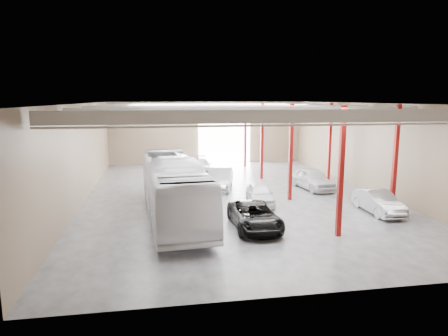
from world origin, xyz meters
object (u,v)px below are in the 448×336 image
object	(u,v)px
coach_bus	(174,188)
car_right_far	(312,179)
car_row_b	(220,178)
car_row_a	(260,194)
car_right_near	(378,202)
car_row_c	(200,166)
black_sedan	(254,216)

from	to	relation	value
coach_bus	car_right_far	world-z (taller)	coach_bus
car_row_b	car_right_far	world-z (taller)	car_row_b
coach_bus	car_row_a	bearing A→B (deg)	16.25
car_row_b	coach_bus	bearing A→B (deg)	-103.93
car_row_b	car_right_near	size ratio (longest dim) A/B	1.16
car_row_b	car_row_c	size ratio (longest dim) A/B	1.00
car_row_b	car_right_far	size ratio (longest dim) A/B	1.05
coach_bus	car_row_c	xyz separation A→B (m)	(3.24, 14.62, -1.11)
coach_bus	black_sedan	world-z (taller)	coach_bus
car_row_c	car_right_near	xyz separation A→B (m)	(9.85, -15.90, -0.01)
coach_bus	car_right_far	distance (m)	13.16
car_row_c	car_row_b	bearing A→B (deg)	-84.13
car_right_far	car_row_b	bearing A→B (deg)	162.29
car_row_b	car_row_c	bearing A→B (deg)	111.71
car_right_near	car_right_far	world-z (taller)	car_right_far
car_row_a	car_right_near	size ratio (longest dim) A/B	0.93
car_row_c	coach_bus	bearing A→B (deg)	-103.47
black_sedan	car_row_c	xyz separation A→B (m)	(-1.20, 17.56, 0.02)
car_right_near	car_row_c	bearing A→B (deg)	122.47
black_sedan	car_row_a	distance (m)	5.47
coach_bus	car_row_c	bearing A→B (deg)	73.48
car_row_a	car_row_b	world-z (taller)	car_row_b
coach_bus	car_row_b	bearing A→B (deg)	57.19
car_row_a	black_sedan	bearing A→B (deg)	-102.20
car_right_near	car_right_far	size ratio (longest dim) A/B	0.91
black_sedan	car_row_a	bearing A→B (deg)	72.22
coach_bus	car_right_far	size ratio (longest dim) A/B	2.70
car_right_far	car_row_c	bearing A→B (deg)	126.81
car_right_near	car_row_a	bearing A→B (deg)	153.75
coach_bus	car_row_c	distance (m)	15.01
black_sedan	car_right_far	bearing A→B (deg)	51.96
car_row_b	black_sedan	bearing A→B (deg)	-73.31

